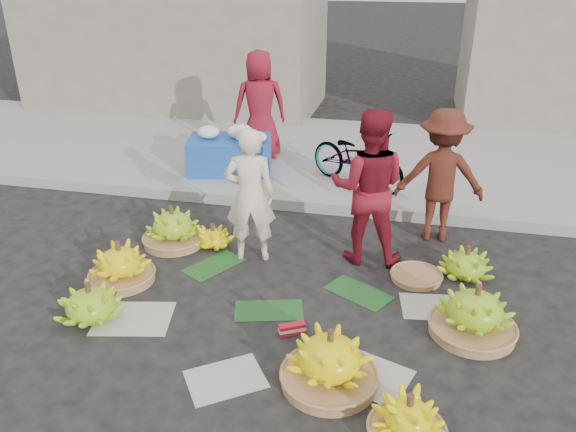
% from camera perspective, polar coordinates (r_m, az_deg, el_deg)
% --- Properties ---
extents(ground, '(80.00, 80.00, 0.00)m').
position_cam_1_polar(ground, '(5.56, -0.43, -8.58)').
color(ground, black).
rests_on(ground, ground).
extents(curb, '(40.00, 0.25, 0.15)m').
position_cam_1_polar(curb, '(7.43, 3.40, 1.11)').
color(curb, gray).
rests_on(curb, ground).
extents(sidewalk, '(40.00, 4.00, 0.12)m').
position_cam_1_polar(sidewalk, '(9.37, 5.53, 6.09)').
color(sidewalk, gray).
rests_on(sidewalk, ground).
extents(building_left, '(6.00, 3.00, 4.00)m').
position_cam_1_polar(building_left, '(12.80, -11.34, 19.71)').
color(building_left, gray).
rests_on(building_left, sidewalk).
extents(newspaper_scatter, '(3.20, 1.80, 0.00)m').
position_cam_1_polar(newspaper_scatter, '(4.93, -2.58, -13.56)').
color(newspaper_scatter, beige).
rests_on(newspaper_scatter, ground).
extents(banana_leaves, '(2.00, 1.00, 0.00)m').
position_cam_1_polar(banana_leaves, '(5.74, -0.96, -7.35)').
color(banana_leaves, '#194B1D').
rests_on(banana_leaves, ground).
extents(banana_bunch_0, '(0.70, 0.70, 0.46)m').
position_cam_1_polar(banana_bunch_0, '(6.02, -16.66, -4.72)').
color(banana_bunch_0, '#9F6D42').
rests_on(banana_bunch_0, ground).
extents(banana_bunch_1, '(0.80, 0.80, 0.39)m').
position_cam_1_polar(banana_bunch_1, '(5.52, -19.45, -8.33)').
color(banana_bunch_1, '#7AB81A').
rests_on(banana_bunch_1, ground).
extents(banana_bunch_2, '(0.85, 0.85, 0.51)m').
position_cam_1_polar(banana_bunch_2, '(4.50, 4.26, -14.41)').
color(banana_bunch_2, '#9F6D42').
rests_on(banana_bunch_2, ground).
extents(banana_bunch_3, '(0.54, 0.54, 0.39)m').
position_cam_1_polar(banana_bunch_3, '(4.20, 12.09, -19.68)').
color(banana_bunch_3, '#9F6D42').
rests_on(banana_bunch_3, ground).
extents(banana_bunch_4, '(0.82, 0.82, 0.50)m').
position_cam_1_polar(banana_bunch_4, '(5.27, 18.43, -9.28)').
color(banana_bunch_4, '#9F6D42').
rests_on(banana_bunch_4, ground).
extents(banana_bunch_5, '(0.60, 0.60, 0.36)m').
position_cam_1_polar(banana_bunch_5, '(6.15, 17.66, -4.63)').
color(banana_bunch_5, '#7AB81A').
rests_on(banana_bunch_5, ground).
extents(banana_bunch_6, '(0.73, 0.73, 0.48)m').
position_cam_1_polar(banana_bunch_6, '(6.64, -11.62, -1.14)').
color(banana_bunch_6, '#9F6D42').
rests_on(banana_bunch_6, ground).
extents(banana_bunch_7, '(0.43, 0.43, 0.29)m').
position_cam_1_polar(banana_bunch_7, '(6.54, -7.63, -2.12)').
color(banana_bunch_7, '#FFF20C').
rests_on(banana_bunch_7, ground).
extents(basket_spare, '(0.66, 0.66, 0.06)m').
position_cam_1_polar(basket_spare, '(6.04, 12.89, -6.02)').
color(basket_spare, '#9F6D42').
rests_on(basket_spare, ground).
extents(incense_stack, '(0.25, 0.18, 0.10)m').
position_cam_1_polar(incense_stack, '(5.09, 0.42, -11.38)').
color(incense_stack, red).
rests_on(incense_stack, ground).
extents(vendor_cream, '(0.61, 0.47, 1.49)m').
position_cam_1_polar(vendor_cream, '(6.00, -3.88, 2.07)').
color(vendor_cream, white).
rests_on(vendor_cream, ground).
extents(vendor_red, '(0.84, 0.66, 1.69)m').
position_cam_1_polar(vendor_red, '(5.99, 8.15, 2.88)').
color(vendor_red, maroon).
rests_on(vendor_red, ground).
extents(man_striped, '(1.04, 0.63, 1.56)m').
position_cam_1_polar(man_striped, '(6.67, 15.26, 3.95)').
color(man_striped, maroon).
rests_on(man_striped, ground).
extents(flower_table, '(1.34, 0.99, 0.70)m').
position_cam_1_polar(flower_table, '(8.44, -5.87, 6.44)').
color(flower_table, '#1A4BAD').
rests_on(flower_table, sidewalk).
extents(grey_bucket, '(0.33, 0.33, 0.37)m').
position_cam_1_polar(grey_bucket, '(8.84, -9.17, 6.40)').
color(grey_bucket, gray).
rests_on(grey_bucket, sidewalk).
extents(flower_vendor, '(0.97, 0.82, 1.69)m').
position_cam_1_polar(flower_vendor, '(8.87, -2.87, 11.17)').
color(flower_vendor, maroon).
rests_on(flower_vendor, sidewalk).
extents(bicycle, '(1.26, 1.60, 0.81)m').
position_cam_1_polar(bicycle, '(7.88, 7.09, 5.91)').
color(bicycle, gray).
rests_on(bicycle, sidewalk).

